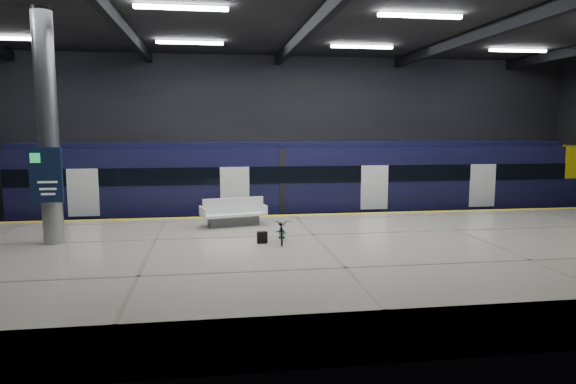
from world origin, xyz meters
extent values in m
plane|color=black|center=(0.00, 0.00, 0.00)|extent=(30.00, 30.00, 0.00)
cube|color=black|center=(0.00, 8.00, 4.00)|extent=(30.00, 0.10, 8.00)
cube|color=black|center=(0.00, -8.00, 4.00)|extent=(30.00, 0.10, 8.00)
cube|color=black|center=(0.00, 0.00, 8.00)|extent=(30.00, 16.00, 0.10)
cube|color=black|center=(-6.00, 0.00, 7.75)|extent=(0.25, 16.00, 0.40)
cube|color=black|center=(0.00, 0.00, 7.75)|extent=(0.25, 16.00, 0.40)
cube|color=black|center=(6.00, 0.00, 7.75)|extent=(0.25, 16.00, 0.40)
cube|color=white|center=(-4.00, -2.00, 7.88)|extent=(2.60, 0.18, 0.10)
cube|color=white|center=(3.00, -2.00, 7.88)|extent=(2.60, 0.18, 0.10)
cube|color=white|center=(-4.00, 4.00, 7.88)|extent=(2.60, 0.18, 0.10)
cube|color=white|center=(3.00, 4.00, 7.88)|extent=(2.60, 0.18, 0.10)
cube|color=white|center=(10.00, 4.00, 7.88)|extent=(2.60, 0.18, 0.10)
cube|color=beige|center=(0.00, -2.50, 0.55)|extent=(30.00, 11.00, 1.10)
cube|color=yellow|center=(0.00, 2.75, 1.11)|extent=(30.00, 0.40, 0.01)
cube|color=gray|center=(0.00, 4.78, 0.08)|extent=(30.00, 0.08, 0.16)
cube|color=gray|center=(0.00, 6.22, 0.08)|extent=(30.00, 0.08, 0.16)
cube|color=black|center=(0.69, 5.50, 0.55)|extent=(24.00, 2.58, 0.80)
cube|color=black|center=(0.69, 5.50, 2.33)|extent=(24.00, 2.80, 2.75)
cube|color=black|center=(0.69, 5.50, 3.82)|extent=(24.00, 2.30, 0.24)
cube|color=black|center=(0.69, 4.09, 2.60)|extent=(24.00, 0.04, 0.70)
cube|color=white|center=(3.69, 4.08, 2.00)|extent=(1.20, 0.05, 1.90)
cube|color=yellow|center=(13.69, 5.50, 2.33)|extent=(2.00, 2.80, 2.75)
cube|color=black|center=(13.99, 5.50, 2.50)|extent=(1.60, 2.38, 0.80)
cube|color=#595B60|center=(-2.51, 0.96, 1.26)|extent=(1.84, 0.92, 0.33)
cube|color=white|center=(-2.51, 0.96, 1.52)|extent=(2.35, 1.39, 0.09)
cube|color=white|center=(-2.51, 0.96, 1.83)|extent=(2.16, 0.57, 0.55)
cube|color=white|center=(-3.58, 0.72, 1.65)|extent=(0.27, 0.93, 0.33)
cube|color=white|center=(-1.44, 1.20, 1.65)|extent=(0.27, 0.93, 0.33)
imported|color=#99999E|center=(-1.18, -1.96, 1.47)|extent=(0.65, 1.45, 0.74)
cube|color=black|center=(-1.78, -1.96, 1.28)|extent=(0.32, 0.21, 0.35)
cylinder|color=#9EA0A5|center=(-8.00, -1.00, 4.55)|extent=(0.60, 0.60, 6.90)
cube|color=#0F1E39|center=(-8.00, -1.42, 3.20)|extent=(0.90, 0.12, 1.60)
camera|label=1|loc=(-3.26, -17.08, 4.56)|focal=32.00mm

